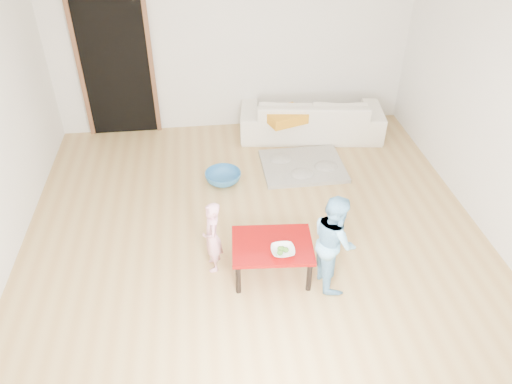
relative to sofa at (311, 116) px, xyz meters
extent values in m
cube|color=tan|center=(-1.07, -2.05, -0.29)|extent=(5.00, 5.00, 0.01)
cube|color=white|center=(-1.07, 0.45, 1.01)|extent=(5.00, 0.02, 2.60)
cube|color=white|center=(1.43, -2.05, 1.01)|extent=(0.02, 5.00, 2.60)
imported|color=white|center=(0.00, 0.00, 0.00)|extent=(2.09, 1.04, 0.59)
cube|color=orange|center=(-0.44, -0.26, 0.16)|extent=(0.62, 0.59, 0.13)
imported|color=white|center=(-0.89, -2.89, 0.12)|extent=(0.22, 0.22, 0.05)
imported|color=pink|center=(-1.54, -2.59, 0.10)|extent=(0.20, 0.29, 0.78)
imported|color=#5CA1D6|center=(-0.42, -2.91, 0.21)|extent=(0.42, 0.52, 1.00)
imported|color=teal|center=(-1.34, -1.08, -0.22)|extent=(0.45, 0.45, 0.14)
camera|label=1|loc=(-1.56, -6.28, 3.27)|focal=35.00mm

